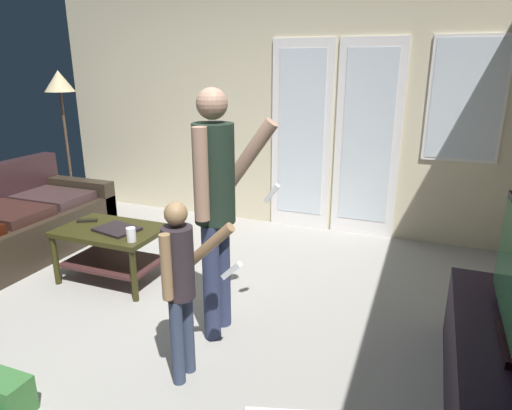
{
  "coord_description": "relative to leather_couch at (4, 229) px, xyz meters",
  "views": [
    {
      "loc": [
        1.77,
        -2.27,
        1.77
      ],
      "look_at": [
        0.78,
        0.24,
        0.93
      ],
      "focal_mm": 31.4,
      "sensor_mm": 36.0,
      "label": 1
    }
  ],
  "objects": [
    {
      "name": "coffee_table",
      "position": [
        1.26,
        -0.0,
        0.05
      ],
      "size": [
        0.86,
        0.57,
        0.47
      ],
      "color": "#2E2C10",
      "rests_on": "ground_plane"
    },
    {
      "name": "person_adult",
      "position": [
        2.45,
        -0.38,
        0.7
      ],
      "size": [
        0.5,
        0.46,
        1.65
      ],
      "color": "#2D3554",
      "rests_on": "ground_plane"
    },
    {
      "name": "ground_plane",
      "position": [
        1.92,
        -0.56,
        -0.29
      ],
      "size": [
        5.26,
        5.04,
        0.02
      ],
      "primitive_type": "cube",
      "color": "#9C9891"
    },
    {
      "name": "floor_lamp",
      "position": [
        -0.33,
        1.25,
        1.21
      ],
      "size": [
        0.33,
        0.33,
        1.72
      ],
      "color": "#382D24",
      "rests_on": "ground_plane"
    },
    {
      "name": "person_child",
      "position": [
        2.48,
        -0.9,
        0.37
      ],
      "size": [
        0.42,
        0.29,
        1.09
      ],
      "color": "#333E56",
      "rests_on": "ground_plane"
    },
    {
      "name": "cup_near_edge",
      "position": [
        1.6,
        -0.18,
        0.24
      ],
      "size": [
        0.07,
        0.07,
        0.11
      ],
      "primitive_type": "cylinder",
      "color": "white",
      "rests_on": "coffee_table"
    },
    {
      "name": "tv_stand",
      "position": [
        4.15,
        -0.65,
        -0.05
      ],
      "size": [
        0.47,
        1.71,
        0.48
      ],
      "color": "black",
      "rests_on": "ground_plane"
    },
    {
      "name": "wall_back_with_doors",
      "position": [
        2.03,
        1.92,
        1.09
      ],
      "size": [
        5.26,
        0.09,
        2.83
      ],
      "color": "beige",
      "rests_on": "ground_plane"
    },
    {
      "name": "tv_remote_black",
      "position": [
        0.96,
        0.06,
        0.19
      ],
      "size": [
        0.17,
        0.13,
        0.02
      ],
      "primitive_type": "cube",
      "rotation": [
        0.0,
        0.0,
        0.51
      ],
      "color": "black",
      "rests_on": "coffee_table"
    },
    {
      "name": "leather_couch",
      "position": [
        0.0,
        0.0,
        0.0
      ],
      "size": [
        0.95,
        2.0,
        0.83
      ],
      "color": "#2E251B",
      "rests_on": "ground_plane"
    },
    {
      "name": "laptop_closed",
      "position": [
        1.34,
        -0.02,
        0.19
      ],
      "size": [
        0.39,
        0.33,
        0.02
      ],
      "primitive_type": "cube",
      "rotation": [
        0.0,
        0.0,
        -0.22
      ],
      "color": "black",
      "rests_on": "coffee_table"
    }
  ]
}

